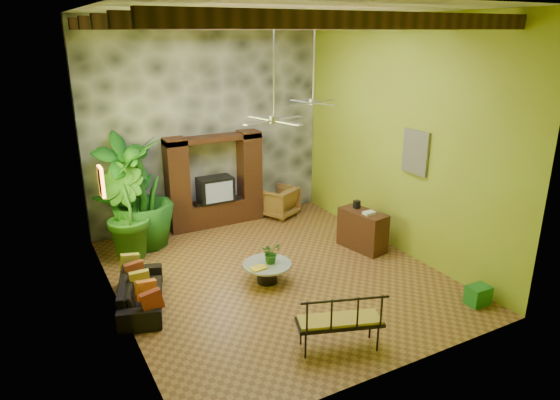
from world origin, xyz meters
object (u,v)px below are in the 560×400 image
ceiling_fan_back (313,92)px  coffee_table (267,270)px  green_bin (478,295)px  ceiling_fan_front (274,108)px  tall_plant_b (125,213)px  iron_bench (343,319)px  sofa (141,292)px  side_console (362,230)px  entertainment_center (215,187)px  wicker_armchair (279,202)px  tall_plant_c (141,194)px  tall_plant_a (127,190)px

ceiling_fan_back → coffee_table: ceiling_fan_back is taller
green_bin → ceiling_fan_front: bearing=140.1°
ceiling_fan_front → tall_plant_b: (-2.19, 2.65, -2.40)m
coffee_table → green_bin: bearing=-40.8°
ceiling_fan_front → iron_bench: ceiling_fan_front is taller
sofa → side_console: (4.96, 0.12, 0.17)m
entertainment_center → side_console: entertainment_center is taller
entertainment_center → green_bin: size_ratio=6.02×
green_bin → coffee_table: bearing=139.2°
wicker_armchair → tall_plant_b: 4.16m
sofa → side_console: size_ratio=1.66×
wicker_armchair → tall_plant_b: bearing=-17.0°
tall_plant_c → side_console: bearing=-30.5°
ceiling_fan_back → tall_plant_b: 4.77m
ceiling_fan_back → coffee_table: (-1.89, -1.45, -3.15)m
ceiling_fan_back → tall_plant_b: (-3.99, 1.05, -2.40)m
side_console → iron_bench: bearing=-142.6°
sofa → coffee_table: bearing=-80.9°
tall_plant_c → iron_bench: size_ratio=1.79×
tall_plant_a → tall_plant_c: tall_plant_a is taller
ceiling_fan_front → green_bin: size_ratio=4.67×
tall_plant_a → green_bin: 7.54m
tall_plant_b → ceiling_fan_front: bearing=-50.5°
coffee_table → green_bin: (2.94, -2.54, -0.08)m
tall_plant_a → coffee_table: size_ratio=2.71×
tall_plant_b → wicker_armchair: bearing=9.0°
sofa → iron_bench: size_ratio=1.32×
coffee_table → ceiling_fan_back: bearing=37.5°
ceiling_fan_front → tall_plant_b: ceiling_fan_front is taller
ceiling_fan_back → tall_plant_b: bearing=165.2°
entertainment_center → tall_plant_c: tall_plant_c is taller
wicker_armchair → tall_plant_a: bearing=-26.1°
coffee_table → entertainment_center: bearing=85.1°
coffee_table → green_bin: size_ratio=2.38×
tall_plant_b → iron_bench: size_ratio=1.45×
tall_plant_c → coffee_table: tall_plant_c is taller
ceiling_fan_front → tall_plant_c: size_ratio=0.75×
ceiling_fan_front → side_console: ceiling_fan_front is taller
tall_plant_a → tall_plant_c: (0.25, -0.26, -0.05)m
tall_plant_a → tall_plant_b: 0.74m
entertainment_center → wicker_armchair: entertainment_center is taller
coffee_table → iron_bench: 2.52m
side_console → green_bin: size_ratio=2.77×
tall_plant_a → tall_plant_b: bearing=-108.4°
ceiling_fan_front → sofa: ceiling_fan_front is taller
tall_plant_b → green_bin: bearing=-45.0°
ceiling_fan_back → wicker_armchair: 3.46m
tall_plant_b → side_console: bearing=-24.1°
ceiling_fan_back → tall_plant_c: ceiling_fan_back is taller
wicker_armchair → side_console: side_console is taller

